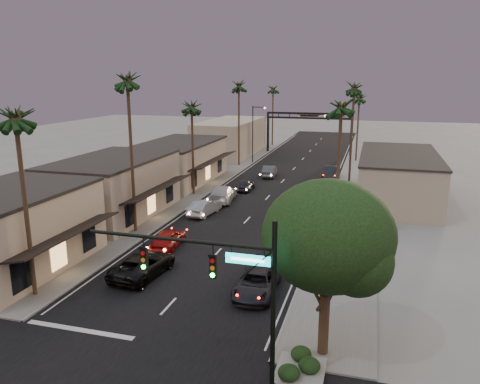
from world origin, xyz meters
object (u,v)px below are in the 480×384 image
Objects in this scene: palm_ld at (239,83)px; oncoming_pickup at (143,265)px; palm_la at (15,111)px; oncoming_silver at (204,207)px; streetlight_left at (254,129)px; palm_lb at (127,76)px; curbside_black at (284,253)px; traffic_signal at (229,279)px; corner_tree at (329,240)px; palm_far at (273,87)px; palm_lc at (192,103)px; oncoming_red at (168,239)px; palm_ra at (342,102)px; palm_rb at (354,85)px; arch at (309,122)px; curbside_near at (257,283)px; streetlight_right at (337,144)px; palm_rc at (360,96)px.

palm_ld is 43.25m from oncoming_pickup.
oncoming_silver is at bearing 78.35° from palm_la.
streetlight_left is 0.59× the size of palm_lb.
palm_lb reaches higher than curbside_black.
corner_tree reaches higher than traffic_signal.
palm_far is (-17.78, 70.55, 5.46)m from corner_tree.
palm_lc is 2.77× the size of oncoming_red.
palm_ra and palm_far have the same top height.
oncoming_pickup is at bearing 133.66° from traffic_signal.
palm_rb is 3.06× the size of oncoming_silver.
corner_tree is 53.15m from streetlight_left.
streetlight_left is at bearing -119.97° from arch.
streetlight_left is 37.87m from palm_ra.
curbside_near is at bearing -102.16° from curbside_black.
streetlight_left is at bearing -77.89° from oncoming_silver.
oncoming_pickup is (3.39, -44.34, -4.54)m from streetlight_left.
oncoming_red is at bearing -85.92° from streetlight_left.
arch is 1.69× the size of streetlight_right.
traffic_signal is at bearing -137.69° from corner_tree.
corner_tree is at bearing 135.78° from oncoming_red.
palm_lc is at bearing -72.06° from oncoming_pickup.
palm_ra is (2.91, 20.00, 6.36)m from traffic_signal.
arch is at bearing 79.84° from palm_lb.
palm_far reaches higher than streetlight_right.
palm_ra is 17.33m from oncoming_red.
palm_ld is at bearing 105.65° from traffic_signal.
curbside_black is (-3.26, -25.38, -11.67)m from palm_rb.
curbside_black is (9.49, -0.53, -0.00)m from oncoming_red.
palm_rb reaches higher than streetlight_right.
palm_rc reaches higher than streetlight_left.
palm_far is at bearing 136.05° from arch.
palm_far is at bearing 116.43° from palm_rb.
palm_lb reaches higher than palm_rc.
traffic_signal is 21.19m from palm_ra.
oncoming_silver is at bearing -110.40° from palm_rc.
palm_lb is at bearing 141.17° from corner_tree.
palm_lb is 1.15× the size of palm_far.
oncoming_silver is at bearing 119.51° from curbside_near.
arch is 49.39m from palm_lb.
streetlight_left reaches higher than corner_tree.
palm_rc is (17.20, 55.00, -0.97)m from palm_la.
palm_lb is 17.42m from palm_ra.
palm_far is 3.00× the size of oncoming_red.
palm_rb is at bearing 24.94° from palm_lc.
palm_la is (-8.60, -61.00, 5.91)m from arch.
corner_tree is at bearing -72.03° from streetlight_left.
palm_far reaches higher than palm_rc.
palm_la reaches higher than oncoming_silver.
streetlight_right is 19.78m from palm_ld.
palm_lc reaches higher than streetlight_right.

